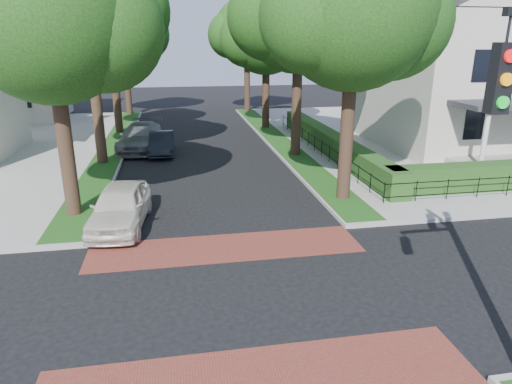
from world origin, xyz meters
The scene contains 21 objects.
ground centered at (0.00, 0.00, 0.00)m, with size 120.00×120.00×0.00m, color black.
sidewalk_ne centered at (19.50, 19.00, 0.07)m, with size 30.00×30.00×0.15m, color gray.
crosswalk_far centered at (0.00, 3.20, 0.01)m, with size 9.00×2.20×0.01m, color maroon.
crosswalk_near centered at (0.00, -3.20, 0.01)m, with size 9.00×2.20×0.01m, color maroon.
grass_strip_ne centered at (5.40, 19.10, 0.16)m, with size 1.60×29.80×0.02m, color #194112.
grass_strip_nw centered at (-5.40, 19.10, 0.16)m, with size 1.60×29.80×0.02m, color #194112.
tree_right_near centered at (5.60, 7.24, 7.63)m, with size 7.75×6.67×10.66m.
tree_right_mid centered at (5.61, 15.25, 7.99)m, with size 8.25×7.09×11.22m.
tree_right_far centered at (5.60, 24.22, 6.91)m, with size 7.25×6.23×9.74m.
tree_right_back centered at (5.60, 33.23, 7.27)m, with size 7.50×6.45×10.20m.
tree_left_near centered at (-5.40, 7.23, 7.27)m, with size 7.50×6.45×10.20m.
tree_left_mid centered at (-5.39, 15.24, 8.34)m, with size 8.00×6.88×11.48m.
tree_left_far centered at (-5.40, 24.22, 7.12)m, with size 7.00×6.02×9.86m.
tree_left_back centered at (-5.40, 33.24, 7.41)m, with size 7.75×6.66×10.44m.
hedge_main_road centered at (7.70, 15.00, 0.75)m, with size 1.00×18.00×1.20m, color #1B4217.
fence_main_road centered at (6.90, 15.00, 0.60)m, with size 0.06×18.00×0.90m, color black, non-canonical shape.
house_victorian centered at (17.51, 15.92, 6.02)m, with size 13.00×13.05×12.48m.
house_left_far centered at (-15.49, 31.99, 5.04)m, with size 10.00×9.00×10.14m.
parked_car_front centered at (-3.60, 5.76, 0.78)m, with size 1.85×4.60×1.57m, color silver.
parked_car_middle centered at (-2.30, 17.10, 0.67)m, with size 1.41×4.04×1.33m, color black.
parked_car_rear centered at (-3.60, 18.44, 0.82)m, with size 2.29×5.64×1.64m, color slate.
Camera 1 is at (-1.45, -10.60, 6.57)m, focal length 32.00 mm.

